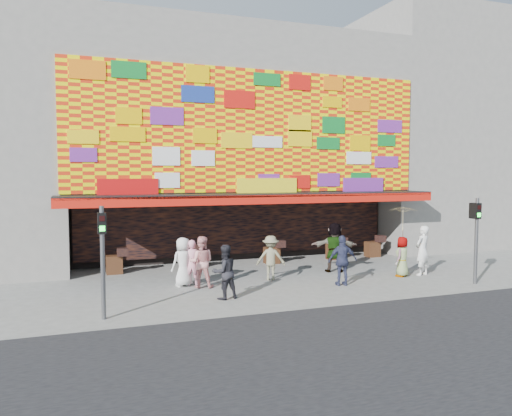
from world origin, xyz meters
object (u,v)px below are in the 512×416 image
Objects in this scene: signal_right at (477,231)px; parasol at (403,219)px; ped_e at (343,261)px; ped_c at (224,272)px; ped_g at (402,257)px; ped_d at (271,258)px; ped_i at (201,262)px; ped_a at (183,262)px; ped_f at (335,247)px; signal_left at (102,249)px; ped_b at (192,263)px; ped_h at (422,250)px.

parasol is (-1.62, 1.92, 0.30)m from signal_right.
ped_e is at bearing -168.93° from parasol.
ped_g is at bearing 176.02° from ped_c.
signal_right is 7.22m from ped_d.
ped_g is 0.86× the size of ped_i.
ped_a is at bearing -40.00° from ped_g.
ped_f reaches higher than ped_i.
ped_c reaches higher than ped_a.
signal_left reaches higher than ped_a.
ped_b is 0.43m from ped_i.
ped_c is at bearing -12.97° from ped_h.
parasol is at bearing 151.91° from ped_a.
ped_a is (2.76, 3.11, -1.02)m from signal_left.
ped_f is at bearing -71.88° from ped_g.
ped_e is 1.16× the size of ped_g.
ped_d is at bearing -149.98° from ped_c.
signal_right is 9.55m from ped_i.
ped_b is (3.05, 3.06, -1.06)m from signal_left.
parasol reaches higher than ped_a.
ped_e is at bearing 90.12° from ped_f.
parasol is (-0.87, 0.05, 1.22)m from ped_h.
ped_f is (5.78, 0.51, 0.18)m from ped_b.
parasol reaches higher than ped_b.
ped_h is (2.81, -1.70, -0.03)m from ped_f.
ped_b reaches higher than ped_g.
ped_i is (-7.48, 0.80, 0.12)m from ped_g.
ped_g is at bearing -159.67° from ped_e.
ped_i is (-4.63, 1.36, 0.00)m from ped_e.
ped_c is 7.36m from parasol.
ped_a is 1.04× the size of ped_d.
ped_e is at bearing 161.79° from ped_d.
signal_right reaches higher than parasol.
ped_c is (0.84, -2.15, 0.00)m from ped_a.
ped_b is 5.16m from ped_e.
ped_f is at bearing 139.67° from parasol.
ped_b is 7.93m from parasol.
ped_i is at bearing 163.38° from signal_right.
ped_d reaches higher than ped_b.
ped_a is at bearing 26.75° from ped_f.
ped_e is 3.18m from parasol.
signal_right is 9.90m from ped_b.
signal_right is 1.74× the size of ped_e.
signal_left is at bearing -21.46° from ped_g.
signal_right is 1.79× the size of ped_c.
ped_d is at bearing -31.15° from ped_e.
ped_a is 5.45m from ped_e.
ped_b is 0.99× the size of ped_d.
signal_left is 4.39m from ped_i.
ped_d is 0.83× the size of ped_f.
ped_h is 1.08× the size of ped_i.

